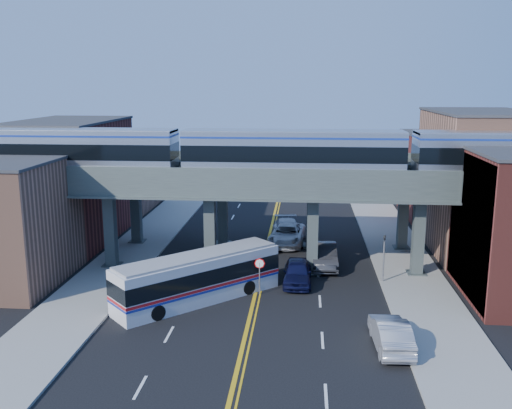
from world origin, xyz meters
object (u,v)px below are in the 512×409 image
transit_train (293,152)px  car_lane_a (297,272)px  stop_sign (260,270)px  car_lane_c (287,235)px  traffic_signal (384,253)px  transit_bus (198,278)px  car_lane_b (324,256)px  car_parked_curb (391,333)px  car_lane_d (287,231)px

transit_train → car_lane_a: bearing=-78.9°
stop_sign → car_lane_c: bearing=83.4°
traffic_signal → transit_bus: traffic_signal is taller
car_lane_a → car_lane_b: (2.08, 4.10, 0.06)m
stop_sign → car_parked_curb: (7.95, -7.62, -0.91)m
car_lane_c → car_parked_curb: size_ratio=1.25×
transit_bus → transit_train: bearing=3.3°
transit_bus → car_lane_a: (6.64, 3.94, -0.72)m
traffic_signal → car_lane_d: 13.52m
car_parked_curb → car_lane_c: bearing=-75.3°
transit_bus → car_lane_a: bearing=-12.8°
traffic_signal → car_lane_b: bearing=140.1°
transit_train → car_lane_c: transit_train is taller
stop_sign → car_lane_b: stop_sign is taller
stop_sign → traffic_signal: bearing=18.6°
car_lane_b → traffic_signal: bearing=-41.4°
transit_train → stop_sign: (-2.10, -5.00, -7.66)m
transit_train → transit_bus: 11.89m
car_lane_a → car_lane_b: car_lane_b is taller
stop_sign → car_parked_curb: 11.05m
car_parked_curb → transit_bus: bearing=-29.8°
transit_train → traffic_signal: size_ratio=12.41×
stop_sign → car_lane_c: stop_sign is taller
car_lane_b → car_parked_curb: (3.26, -14.14, -0.07)m
traffic_signal → car_lane_d: (-7.40, 11.23, -1.39)m
transit_train → traffic_signal: bearing=-16.4°
transit_train → transit_bus: size_ratio=4.83×
car_lane_b → car_lane_d: 8.35m
car_lane_a → traffic_signal: bearing=6.0°
car_lane_c → stop_sign: bearing=-91.7°
car_lane_a → car_lane_c: bearing=96.7°
transit_train → stop_sign: 9.38m
stop_sign → car_lane_a: (2.61, 2.41, -0.89)m
traffic_signal → car_lane_c: bearing=126.9°
car_lane_c → transit_bus: bearing=-106.1°
transit_bus → car_lane_c: size_ratio=1.64×
traffic_signal → car_lane_b: 5.66m
traffic_signal → car_lane_b: (-4.21, 3.52, -1.38)m
transit_train → car_lane_a: transit_train is taller
car_lane_a → car_lane_d: size_ratio=0.81×
transit_train → car_lane_b: (2.59, 1.52, -8.49)m
transit_bus → car_parked_curb: (11.99, -6.10, -0.74)m
traffic_signal → car_parked_curb: traffic_signal is taller
transit_train → car_lane_b: transit_train is taller
transit_bus → car_lane_c: transit_bus is taller
car_lane_d → car_lane_a: bearing=-90.5°
traffic_signal → car_lane_c: traffic_signal is taller
transit_bus → car_lane_a: size_ratio=2.07×
stop_sign → car_lane_b: bearing=54.3°
car_lane_a → car_lane_c: (-1.11, 10.46, 0.03)m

